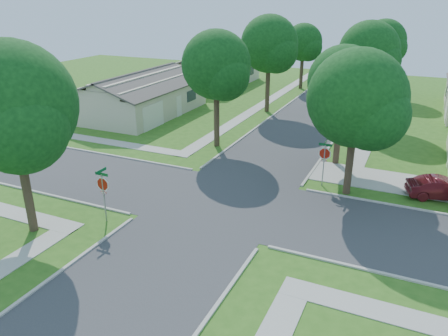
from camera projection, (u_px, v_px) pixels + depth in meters
name	position (u px, v px, depth m)	size (l,w,h in m)	color
ground	(223.00, 202.00, 25.43)	(100.00, 100.00, 0.00)	#305E19
road_ns	(223.00, 202.00, 25.43)	(7.00, 100.00, 0.02)	#333335
sidewalk_ne	(382.00, 111.00, 45.03)	(1.20, 40.00, 0.04)	#9E9B91
sidewalk_nw	(270.00, 100.00, 49.74)	(1.20, 40.00, 0.04)	#9E9B91
driveway	(379.00, 180.00, 28.37)	(8.80, 3.60, 0.05)	#9E9B91
stop_sign_sw	(103.00, 186.00, 22.52)	(1.05, 0.80, 2.98)	gray
stop_sign_ne	(324.00, 155.00, 26.84)	(1.05, 0.80, 2.98)	gray
tree_e_near	(344.00, 85.00, 29.11)	(4.97, 4.80, 8.28)	#38281C
tree_e_mid	(369.00, 54.00, 39.02)	(5.59, 5.40, 9.21)	#38281C
tree_e_far	(384.00, 43.00, 50.10)	(5.17, 5.00, 8.72)	#38281C
tree_w_near	(217.00, 68.00, 32.56)	(5.38, 5.20, 8.97)	#38281C
tree_w_mid	(270.00, 47.00, 42.56)	(5.80, 5.60, 9.56)	#38281C
tree_w_far	(304.00, 44.00, 53.91)	(4.76, 4.60, 8.04)	#38281C
tree_sw_corner	(13.00, 111.00, 20.07)	(6.21, 6.00, 9.55)	#38281C
tree_ne_corner	(358.00, 103.00, 24.46)	(5.80, 5.60, 8.66)	#38281C
house_nw_near	(141.00, 99.00, 43.70)	(8.42, 13.60, 4.23)	#BBAF94
house_nw_far	(214.00, 73.00, 58.06)	(8.42, 13.60, 4.23)	#BBAF94
car_driveway	(442.00, 188.00, 25.63)	(1.36, 3.91, 1.29)	#4E1016
car_curb_east	(369.00, 81.00, 56.09)	(1.91, 4.75, 1.62)	black
car_curb_west	(325.00, 88.00, 52.77)	(1.85, 4.55, 1.32)	black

